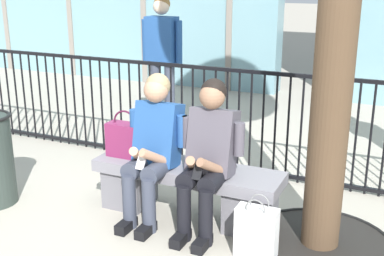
{
  "coord_description": "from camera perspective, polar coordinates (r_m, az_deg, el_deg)",
  "views": [
    {
      "loc": [
        1.65,
        -3.5,
        1.99
      ],
      "look_at": [
        0.0,
        0.1,
        0.75
      ],
      "focal_mm": 47.02,
      "sensor_mm": 36.0,
      "label": 1
    }
  ],
  "objects": [
    {
      "name": "seated_person_companion",
      "position": [
        3.89,
        1.84,
        -2.76
      ],
      "size": [
        0.52,
        0.66,
        1.21
      ],
      "color": "black",
      "rests_on": "ground"
    },
    {
      "name": "stone_bench",
      "position": [
        4.23,
        -0.57,
        -6.57
      ],
      "size": [
        1.6,
        0.44,
        0.45
      ],
      "color": "slate",
      "rests_on": "ground"
    },
    {
      "name": "handbag_on_bench",
      "position": [
        4.37,
        -7.54,
        -1.25
      ],
      "size": [
        0.32,
        0.15,
        0.41
      ],
      "color": "#7A234C",
      "rests_on": "stone_bench"
    },
    {
      "name": "shopping_bag",
      "position": [
        3.71,
        7.32,
        -11.64
      ],
      "size": [
        0.3,
        0.14,
        0.47
      ],
      "color": "white",
      "rests_on": "ground"
    },
    {
      "name": "seated_person_with_phone",
      "position": [
        4.09,
        -4.43,
        -1.78
      ],
      "size": [
        0.52,
        0.66,
        1.21
      ],
      "color": "#383D4C",
      "rests_on": "ground"
    },
    {
      "name": "bystander_at_railing",
      "position": [
        6.35,
        -3.41,
        8.38
      ],
      "size": [
        0.55,
        0.27,
        1.71
      ],
      "color": "#383D4C",
      "rests_on": "ground"
    },
    {
      "name": "plaza_railing",
      "position": [
        5.08,
        4.62,
        0.82
      ],
      "size": [
        8.22,
        0.04,
        1.08
      ],
      "color": "black",
      "rests_on": "ground"
    },
    {
      "name": "ground_plane",
      "position": [
        4.35,
        -0.56,
        -9.84
      ],
      "size": [
        60.0,
        60.0,
        0.0
      ],
      "primitive_type": "plane",
      "color": "#A8A091"
    }
  ]
}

